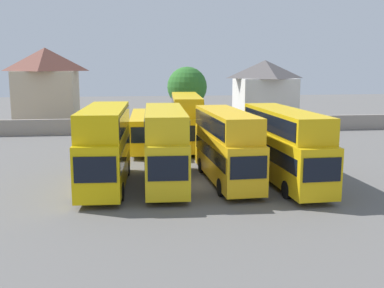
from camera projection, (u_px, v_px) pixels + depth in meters
name	position (u px, v px, depth m)	size (l,w,h in m)	color
ground	(174.00, 141.00, 48.36)	(140.00, 140.00, 0.00)	#605E5B
depot_boundary_wall	(170.00, 125.00, 53.75)	(56.00, 0.50, 1.80)	gray
bus_1	(105.00, 143.00, 29.63)	(3.07, 10.25, 5.19)	#E2B90B
bus_2	(165.00, 143.00, 30.30)	(2.93, 10.51, 5.02)	gold
bus_3	(226.00, 143.00, 30.88)	(2.90, 10.30, 4.83)	yellow
bus_4	(285.00, 142.00, 30.72)	(2.90, 11.52, 4.93)	#E6B510
bus_5	(144.00, 129.00, 43.52)	(2.78, 11.55, 3.28)	yellow
bus_6	(186.00, 118.00, 44.16)	(3.25, 11.45, 5.00)	yellow
bus_7	(224.00, 126.00, 44.25)	(2.88, 11.43, 3.55)	#E6B70C
house_terrace_left	(47.00, 87.00, 59.05)	(7.74, 7.36, 10.00)	#C6B293
house_terrace_centre	(264.00, 91.00, 62.71)	(7.63, 8.03, 8.47)	silver
tree_left_of_lot	(187.00, 87.00, 55.74)	(4.81, 4.81, 7.64)	brown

